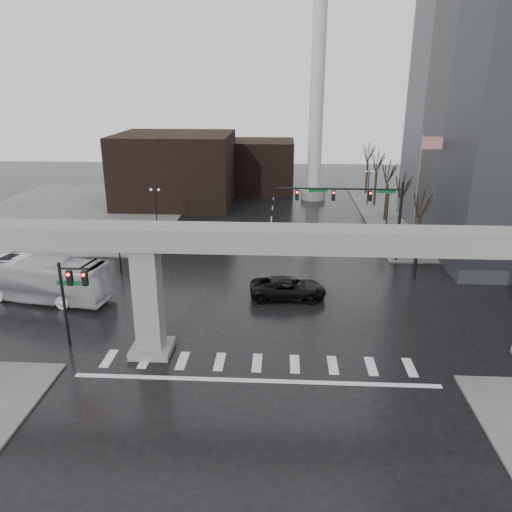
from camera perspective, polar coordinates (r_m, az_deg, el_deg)
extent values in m
plane|color=black|center=(33.32, 0.21, -11.22)|extent=(160.00, 160.00, 0.00)
cube|color=slate|center=(71.17, 23.29, 4.08)|extent=(28.00, 36.00, 0.15)
cube|color=slate|center=(72.23, -19.35, 4.78)|extent=(28.00, 36.00, 0.15)
cube|color=gray|center=(30.04, 0.23, 2.03)|extent=(48.00, 2.20, 1.40)
cube|color=gray|center=(32.69, -12.18, -5.10)|extent=(1.60, 1.60, 7.30)
cube|color=gray|center=(34.22, -11.77, -10.29)|extent=(2.60, 2.60, 0.50)
cube|color=black|center=(73.29, -9.19, 9.77)|extent=(16.00, 14.00, 10.00)
cube|color=black|center=(81.74, 0.71, 10.28)|extent=(10.00, 10.00, 8.00)
cylinder|color=silver|center=(74.79, 6.98, 17.77)|extent=(2.00, 2.00, 30.00)
cylinder|color=gray|center=(76.54, 6.54, 6.94)|extent=(3.60, 3.60, 1.20)
cylinder|color=black|center=(50.46, 16.07, 3.75)|extent=(0.24, 0.24, 8.00)
cylinder|color=black|center=(48.72, 9.47, 7.58)|extent=(12.00, 0.18, 0.18)
cube|color=black|center=(49.27, 12.92, 6.71)|extent=(0.35, 0.30, 1.00)
cube|color=black|center=(48.80, 8.84, 6.85)|extent=(0.35, 0.30, 1.00)
cube|color=black|center=(48.58, 4.70, 6.96)|extent=(0.35, 0.30, 1.00)
sphere|color=#FF0C05|center=(49.04, 12.98, 7.01)|extent=(0.20, 0.20, 0.20)
cube|color=#0B5023|center=(49.45, 14.69, 7.15)|extent=(1.80, 0.05, 0.35)
cube|color=#0B5023|center=(48.58, 7.10, 7.42)|extent=(1.80, 0.05, 0.35)
cylinder|color=black|center=(35.32, -21.05, -5.28)|extent=(0.20, 0.20, 6.00)
cylinder|color=black|center=(33.97, -20.04, -1.38)|extent=(2.00, 0.14, 0.14)
cube|color=black|center=(34.35, -20.53, -2.37)|extent=(0.35, 0.30, 1.00)
cube|color=black|center=(33.96, -18.98, -2.43)|extent=(0.35, 0.30, 1.00)
cube|color=#0B5023|center=(34.51, -20.61, -2.91)|extent=(1.60, 0.05, 0.30)
cylinder|color=silver|center=(53.54, 17.86, 6.66)|extent=(0.12, 0.12, 12.00)
cube|color=#B11512|center=(52.99, 19.52, 12.08)|extent=(2.00, 0.03, 1.20)
cylinder|color=black|center=(46.63, 17.95, 0.22)|extent=(0.14, 0.14, 4.80)
cube|color=black|center=(45.95, 18.25, 2.99)|extent=(0.90, 0.06, 0.06)
sphere|color=silver|center=(45.78, 17.73, 3.25)|extent=(0.32, 0.32, 0.32)
sphere|color=silver|center=(46.02, 18.82, 3.21)|extent=(0.32, 0.32, 0.32)
cylinder|color=black|center=(59.70, 14.75, 4.64)|extent=(0.14, 0.14, 4.80)
cube|color=black|center=(59.17, 14.94, 6.84)|extent=(0.90, 0.06, 0.06)
sphere|color=silver|center=(59.04, 14.53, 7.05)|extent=(0.32, 0.32, 0.32)
sphere|color=silver|center=(59.22, 15.39, 7.01)|extent=(0.32, 0.32, 0.32)
cylinder|color=black|center=(73.11, 12.68, 7.45)|extent=(0.14, 0.14, 4.80)
cube|color=black|center=(72.68, 12.82, 9.26)|extent=(0.90, 0.06, 0.06)
sphere|color=silver|center=(72.58, 12.48, 9.43)|extent=(0.32, 0.32, 0.32)
sphere|color=silver|center=(72.73, 13.19, 9.40)|extent=(0.32, 0.32, 0.32)
cylinder|color=black|center=(47.47, -15.38, 0.82)|extent=(0.14, 0.14, 4.80)
cube|color=black|center=(46.80, -15.63, 3.55)|extent=(0.90, 0.06, 0.06)
sphere|color=silver|center=(46.90, -16.17, 3.78)|extent=(0.32, 0.32, 0.32)
sphere|color=silver|center=(46.61, -15.13, 3.78)|extent=(0.32, 0.32, 0.32)
cylinder|color=black|center=(60.36, -11.33, 5.06)|extent=(0.14, 0.14, 4.80)
cube|color=black|center=(59.83, -11.48, 7.24)|extent=(0.90, 0.06, 0.06)
sphere|color=silver|center=(59.91, -11.91, 7.42)|extent=(0.32, 0.32, 0.32)
sphere|color=silver|center=(59.68, -11.07, 7.43)|extent=(0.32, 0.32, 0.32)
cylinder|color=black|center=(73.65, -8.70, 7.78)|extent=(0.14, 0.14, 4.80)
cube|color=black|center=(73.22, -8.79, 9.58)|extent=(0.90, 0.06, 0.06)
sphere|color=silver|center=(73.28, -9.15, 9.73)|extent=(0.32, 0.32, 0.32)
sphere|color=silver|center=(73.10, -8.45, 9.74)|extent=(0.32, 0.32, 0.32)
cylinder|color=black|center=(50.60, 17.95, 1.56)|extent=(0.34, 0.34, 4.55)
cylinder|color=black|center=(49.64, 18.40, 5.66)|extent=(0.12, 1.52, 2.98)
cylinder|color=black|center=(50.06, 18.85, 5.45)|extent=(0.83, 1.14, 2.51)
cylinder|color=black|center=(58.04, 16.08, 4.03)|extent=(0.34, 0.34, 4.66)
cylinder|color=black|center=(57.20, 16.43, 7.72)|extent=(0.12, 1.55, 3.05)
cylinder|color=black|center=(57.60, 16.85, 7.52)|extent=(0.85, 1.16, 2.57)
cylinder|color=black|center=(65.62, 14.62, 5.93)|extent=(0.34, 0.34, 4.76)
cylinder|color=black|center=(64.86, 14.92, 9.29)|extent=(0.12, 1.59, 3.11)
cylinder|color=black|center=(65.24, 15.29, 9.10)|extent=(0.86, 1.18, 2.62)
cylinder|color=black|center=(73.28, 13.46, 7.44)|extent=(0.34, 0.34, 4.87)
cylinder|color=black|center=(72.59, 13.71, 10.52)|extent=(0.12, 1.62, 3.18)
cylinder|color=black|center=(72.96, 14.05, 10.34)|extent=(0.88, 1.20, 2.68)
cylinder|color=black|center=(81.01, 12.52, 8.66)|extent=(0.34, 0.34, 4.97)
cylinder|color=black|center=(80.38, 12.73, 11.51)|extent=(0.12, 1.65, 3.25)
cylinder|color=black|center=(80.74, 13.05, 11.34)|extent=(0.89, 1.23, 2.74)
imported|color=black|center=(41.12, 3.67, -3.69)|extent=(6.37, 3.17, 1.73)
imported|color=silver|center=(44.48, -24.09, -2.29)|extent=(13.36, 5.48, 3.63)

